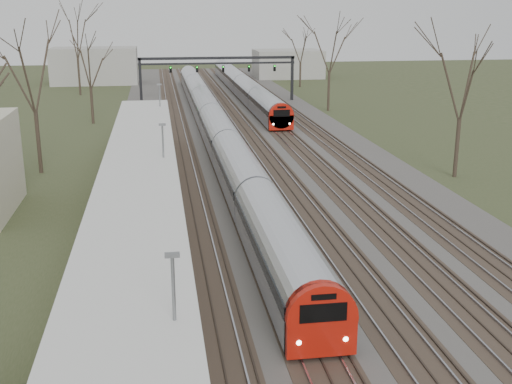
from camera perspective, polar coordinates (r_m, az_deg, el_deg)
The scene contains 8 objects.
track_bed at distance 58.79m, azimuth -0.58°, elevation 4.03°, with size 24.00×160.00×0.22m.
platform at distance 41.15m, azimuth -9.98°, elevation -0.85°, with size 3.50×69.00×1.00m, color #9E9B93.
canopy at distance 35.91m, azimuth -10.34°, elevation 2.33°, with size 4.10×50.00×3.11m.
signal_gantry at distance 87.61m, azimuth -3.42°, elevation 11.16°, with size 21.00×0.59×6.08m.
tree_west_far at distance 50.92m, azimuth -19.34°, elevation 10.34°, with size 5.50×5.50×11.33m.
tree_east_far at distance 49.34m, azimuth 17.91°, elevation 9.46°, with size 5.00×5.00×10.30m.
train_near at distance 65.74m, azimuth -3.95°, elevation 6.52°, with size 2.62×90.21×3.05m.
train_far at distance 94.80m, azimuth -1.20°, elevation 9.47°, with size 2.62×60.21×3.05m.
Camera 1 is at (-7.92, -1.92, 12.25)m, focal length 45.00 mm.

